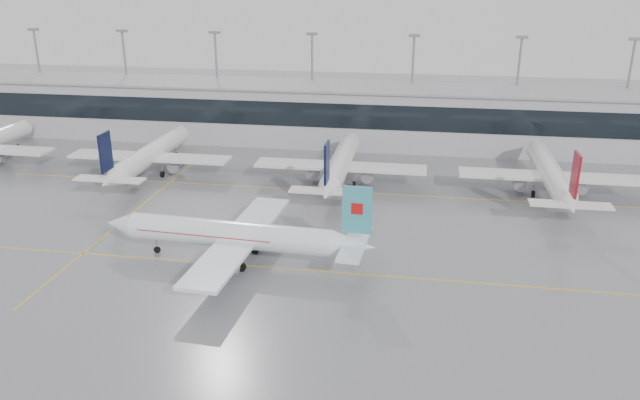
# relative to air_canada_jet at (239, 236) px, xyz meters

# --- Properties ---
(ground) EXTENTS (320.00, 320.00, 0.00)m
(ground) POSITION_rel_air_canada_jet_xyz_m (8.72, -1.14, -3.61)
(ground) COLOR slate
(ground) RESTS_ON ground
(taxi_line_main) EXTENTS (120.00, 0.25, 0.01)m
(taxi_line_main) POSITION_rel_air_canada_jet_xyz_m (8.72, -1.14, -3.61)
(taxi_line_main) COLOR gold
(taxi_line_main) RESTS_ON ground
(taxi_line_north) EXTENTS (120.00, 0.25, 0.01)m
(taxi_line_north) POSITION_rel_air_canada_jet_xyz_m (8.72, 28.86, -3.61)
(taxi_line_north) COLOR gold
(taxi_line_north) RESTS_ON ground
(taxi_line_cross) EXTENTS (0.25, 60.00, 0.01)m
(taxi_line_cross) POSITION_rel_air_canada_jet_xyz_m (-21.28, 13.86, -3.61)
(taxi_line_cross) COLOR gold
(taxi_line_cross) RESTS_ON ground
(terminal) EXTENTS (180.00, 15.00, 12.00)m
(terminal) POSITION_rel_air_canada_jet_xyz_m (8.72, 60.86, 2.39)
(terminal) COLOR #A5A4A8
(terminal) RESTS_ON ground
(terminal_glass) EXTENTS (180.00, 0.20, 5.00)m
(terminal_glass) POSITION_rel_air_canada_jet_xyz_m (8.72, 53.31, 3.89)
(terminal_glass) COLOR black
(terminal_glass) RESTS_ON ground
(terminal_roof) EXTENTS (182.00, 16.00, 0.40)m
(terminal_roof) POSITION_rel_air_canada_jet_xyz_m (8.72, 60.86, 8.59)
(terminal_roof) COLOR gray
(terminal_roof) RESTS_ON ground
(light_masts) EXTENTS (156.40, 1.00, 22.60)m
(light_masts) POSITION_rel_air_canada_jet_xyz_m (8.72, 66.86, 9.73)
(light_masts) COLOR gray
(light_masts) RESTS_ON ground
(air_canada_jet) EXTENTS (36.35, 29.07, 11.39)m
(air_canada_jet) POSITION_rel_air_canada_jet_xyz_m (0.00, 0.00, 0.00)
(air_canada_jet) COLOR white
(air_canada_jet) RESTS_ON ground
(parked_jet_b) EXTENTS (29.64, 36.96, 11.72)m
(parked_jet_b) POSITION_rel_air_canada_jet_xyz_m (-26.28, 32.55, 0.10)
(parked_jet_b) COLOR silver
(parked_jet_b) RESTS_ON ground
(parked_jet_c) EXTENTS (29.64, 36.96, 11.72)m
(parked_jet_c) POSITION_rel_air_canada_jet_xyz_m (8.72, 32.55, 0.10)
(parked_jet_c) COLOR silver
(parked_jet_c) RESTS_ON ground
(parked_jet_d) EXTENTS (29.64, 36.96, 11.72)m
(parked_jet_d) POSITION_rel_air_canada_jet_xyz_m (43.72, 32.55, 0.10)
(parked_jet_d) COLOR silver
(parked_jet_d) RESTS_ON ground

